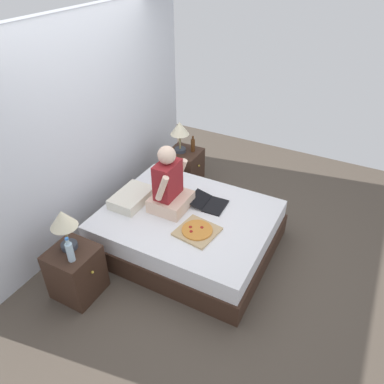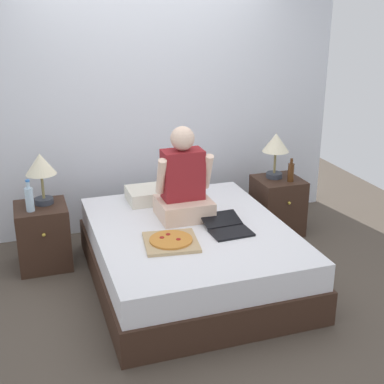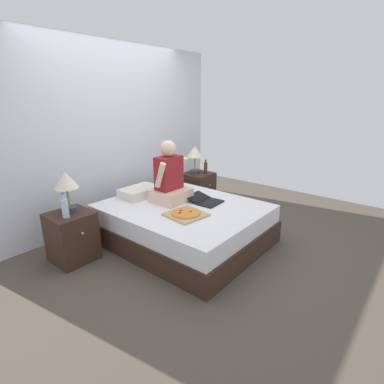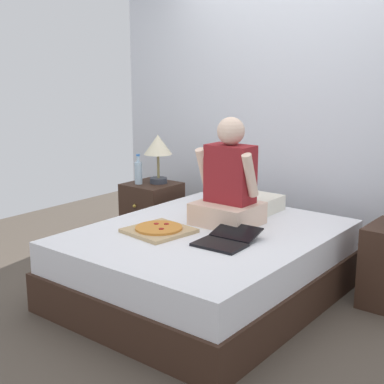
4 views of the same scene
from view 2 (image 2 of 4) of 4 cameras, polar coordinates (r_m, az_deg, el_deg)
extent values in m
plane|color=#4C4238|center=(4.58, -0.15, -9.34)|extent=(5.92, 5.92, 0.00)
cube|color=silver|center=(5.35, -4.69, 9.29)|extent=(3.92, 0.12, 2.50)
cube|color=#382319|center=(4.51, -0.16, -7.85)|extent=(1.58, 1.93, 0.27)
cube|color=white|center=(4.40, -0.16, -5.05)|extent=(1.53, 1.87, 0.22)
cube|color=#382319|center=(4.87, -15.59, -4.53)|extent=(0.44, 0.44, 0.56)
sphere|color=gold|center=(4.61, -15.53, -4.44)|extent=(0.03, 0.03, 0.03)
cylinder|color=#333842|center=(4.80, -15.50, -0.91)|extent=(0.16, 0.16, 0.05)
cylinder|color=olive|center=(4.75, -15.65, 0.61)|extent=(0.02, 0.02, 0.22)
cone|color=beige|center=(4.69, -15.88, 2.91)|extent=(0.26, 0.26, 0.18)
cylinder|color=silver|center=(4.64, -16.94, -0.79)|extent=(0.07, 0.07, 0.20)
cylinder|color=silver|center=(4.60, -17.10, 0.72)|extent=(0.03, 0.03, 0.06)
cylinder|color=blue|center=(4.59, -17.15, 1.15)|extent=(0.04, 0.03, 0.02)
cube|color=#382319|center=(5.42, 9.10, -1.42)|extent=(0.44, 0.44, 0.56)
sphere|color=gold|center=(5.19, 10.34, -1.17)|extent=(0.03, 0.03, 0.03)
cylinder|color=#333842|center=(5.35, 8.75, 1.78)|extent=(0.16, 0.16, 0.05)
cylinder|color=olive|center=(5.31, 8.83, 3.16)|extent=(0.02, 0.02, 0.22)
cone|color=beige|center=(5.25, 8.94, 5.25)|extent=(0.26, 0.26, 0.18)
cylinder|color=#512D14|center=(5.25, 10.50, 2.06)|extent=(0.06, 0.06, 0.18)
cylinder|color=#512D14|center=(5.21, 10.58, 3.26)|extent=(0.03, 0.03, 0.05)
cube|color=silver|center=(4.92, -3.86, -0.20)|extent=(0.52, 0.34, 0.12)
cube|color=beige|center=(4.53, -0.86, -1.72)|extent=(0.44, 0.40, 0.16)
cube|color=maroon|center=(4.45, -1.00, 1.88)|extent=(0.34, 0.20, 0.42)
sphere|color=beige|center=(4.37, -1.02, 5.74)|extent=(0.20, 0.20, 0.20)
cylinder|color=beige|center=(4.35, -3.32, 1.68)|extent=(0.07, 0.18, 0.32)
cylinder|color=beige|center=(4.46, 1.65, 2.20)|extent=(0.07, 0.18, 0.32)
cube|color=black|center=(4.25, 4.21, -4.36)|extent=(0.33, 0.23, 0.02)
cube|color=black|center=(4.40, 3.09, -2.91)|extent=(0.32, 0.21, 0.06)
cube|color=tan|center=(4.08, -2.25, -5.36)|extent=(0.45, 0.45, 0.02)
cylinder|color=#CC7F33|center=(4.07, -2.26, -5.10)|extent=(0.33, 0.33, 0.02)
cylinder|color=maroon|center=(4.08, -3.23, -4.86)|extent=(0.04, 0.04, 0.00)
cylinder|color=maroon|center=(4.05, -1.46, -5.06)|extent=(0.04, 0.04, 0.00)
cylinder|color=maroon|center=(4.13, -2.57, -4.53)|extent=(0.04, 0.04, 0.00)
camera|label=1|loc=(2.87, -63.30, 27.33)|focal=35.00mm
camera|label=3|loc=(2.07, -59.00, -2.85)|focal=28.00mm
camera|label=4|loc=(3.57, 55.45, 0.64)|focal=50.00mm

